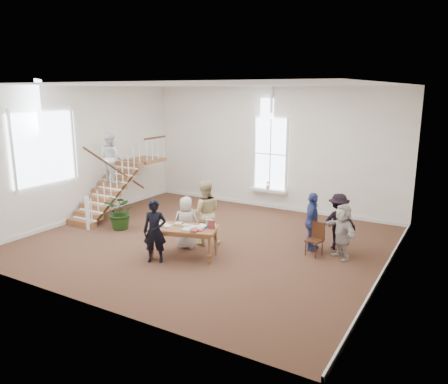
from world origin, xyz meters
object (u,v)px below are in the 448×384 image
Objects in this scene: library_table at (185,230)px; person_yellow at (205,213)px; police_officer at (155,231)px; floor_plant at (121,212)px; side_chair at (316,237)px; elderly_woman at (186,223)px; woman_cluster_b at (338,221)px; woman_cluster_c at (342,231)px; woman_cluster_a at (312,222)px.

person_yellow is (-0.07, 1.09, 0.20)m from library_table.
police_officer is 1.44× the size of floor_plant.
side_chair is (6.09, 0.99, -0.07)m from floor_plant.
person_yellow reaches higher than elderly_woman.
woman_cluster_b reaches higher than side_chair.
woman_cluster_c is (3.99, 1.43, 0.00)m from elderly_woman.
woman_cluster_b is 0.72m from woman_cluster_c.
woman_cluster_a reaches higher than elderly_woman.
elderly_woman is 3.49m from woman_cluster_a.
woman_cluster_b is 0.89m from side_chair.
woman_cluster_c is (0.90, -0.20, -0.07)m from woman_cluster_a.
side_chair is at bearing 160.12° from person_yellow.
floor_plant is (-2.66, 1.58, -0.25)m from police_officer.
person_yellow is 1.27× the size of woman_cluster_c.
library_table is at bearing 58.47° from person_yellow.
library_table is 1.18× the size of police_officer.
elderly_woman is at bearing -145.11° from side_chair.
police_officer reaches higher than side_chair.
floor_plant is at bearing -128.78° from woman_cluster_c.
elderly_woman is 0.62m from person_yellow.
woman_cluster_b is (3.39, 1.58, -0.15)m from person_yellow.
floor_plant is (-6.75, -1.09, -0.17)m from woman_cluster_c.
police_officer is at bearing -142.86° from library_table.
woman_cluster_b is (3.69, 2.08, 0.05)m from elderly_woman.
woman_cluster_c is (4.09, 2.68, -0.09)m from police_officer.
elderly_woman is 4.24m from woman_cluster_c.
woman_cluster_a is 1.80× the size of side_chair.
police_officer is 4.89m from woman_cluster_c.
woman_cluster_a is 1.10× the size of woman_cluster_c.
side_chair is (2.96, 1.91, -0.24)m from library_table.
person_yellow is at bearing 49.79° from police_officer.
woman_cluster_b reaches higher than woman_cluster_c.
woman_cluster_a is 1.42× the size of floor_plant.
library_table is 1.11m from person_yellow.
woman_cluster_a is 0.50m from side_chair.
person_yellow is at bearing -4.50° from woman_cluster_b.
woman_cluster_a is at bearing 141.00° from side_chair.
floor_plant is at bearing 90.90° from woman_cluster_a.
elderly_woman is at bearing -6.87° from floor_plant.
floor_plant is at bearing 146.10° from library_table.
library_table is 1.04× the size of person_yellow.
elderly_woman reaches higher than side_chair.
library_table is at bearing 98.54° from elderly_woman.
floor_plant is at bearing -31.93° from person_yellow.
woman_cluster_a is (3.09, 1.63, 0.08)m from elderly_woman.
woman_cluster_a reaches higher than woman_cluster_b.
police_officer reaches higher than library_table.
woman_cluster_b is 1.38× the size of floor_plant.
police_officer reaches higher than elderly_woman.
elderly_woman reaches higher than floor_plant.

